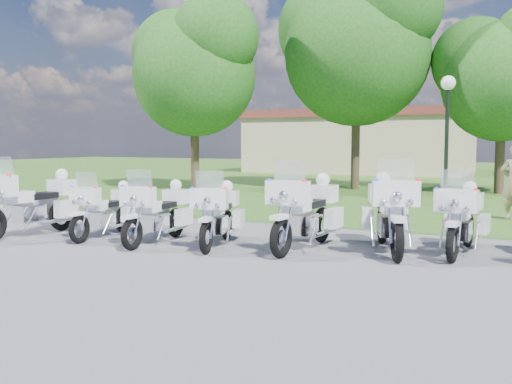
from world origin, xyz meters
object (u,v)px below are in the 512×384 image
at_px(motorcycle_1, 106,209).
at_px(motorcycle_3, 219,213).
at_px(motorcycle_0, 34,202).
at_px(motorcycle_6, 463,218).
at_px(lamp_post, 448,108).
at_px(motorcycle_4, 306,211).
at_px(motorcycle_5, 388,212).
at_px(motorcycle_2, 158,211).

height_order(motorcycle_1, motorcycle_3, motorcycle_3).
xyz_separation_m(motorcycle_0, motorcycle_6, (8.60, 1.95, -0.07)).
bearing_deg(motorcycle_3, motorcycle_0, -6.02).
bearing_deg(lamp_post, motorcycle_4, -99.58).
height_order(motorcycle_0, motorcycle_1, motorcycle_0).
bearing_deg(motorcycle_6, motorcycle_4, 19.35).
relative_size(motorcycle_5, lamp_post, 0.61).
bearing_deg(motorcycle_0, motorcycle_2, -169.34).
distance_m(motorcycle_0, motorcycle_3, 4.27).
distance_m(motorcycle_0, motorcycle_6, 8.82).
relative_size(motorcycle_0, motorcycle_6, 1.11).
distance_m(motorcycle_1, motorcycle_6, 7.20).
distance_m(motorcycle_6, lamp_post, 7.96).
height_order(motorcycle_0, motorcycle_6, motorcycle_0).
relative_size(motorcycle_0, motorcycle_4, 1.01).
height_order(motorcycle_0, motorcycle_4, motorcycle_0).
bearing_deg(motorcycle_3, motorcycle_4, 179.26).
height_order(motorcycle_2, motorcycle_5, motorcycle_5).
bearing_deg(motorcycle_0, motorcycle_1, -159.70).
bearing_deg(motorcycle_1, motorcycle_2, 172.73).
bearing_deg(motorcycle_2, motorcycle_4, -170.50).
distance_m(motorcycle_3, lamp_post, 9.55).
bearing_deg(motorcycle_6, motorcycle_1, 14.43).
bearing_deg(motorcycle_6, motorcycle_3, 18.73).
relative_size(motorcycle_1, motorcycle_4, 0.83).
xyz_separation_m(motorcycle_1, motorcycle_3, (2.66, 0.19, 0.03)).
bearing_deg(lamp_post, motorcycle_2, -115.66).
height_order(motorcycle_0, motorcycle_5, motorcycle_5).
xyz_separation_m(motorcycle_0, motorcycle_3, (4.21, 0.71, -0.10)).
xyz_separation_m(motorcycle_5, lamp_post, (-0.05, 7.82, 2.33)).
bearing_deg(lamp_post, motorcycle_5, -89.62).
bearing_deg(motorcycle_0, motorcycle_6, -165.21).
bearing_deg(motorcycle_6, motorcycle_2, 17.79).
bearing_deg(motorcycle_6, motorcycle_5, 18.09).
height_order(motorcycle_1, motorcycle_6, motorcycle_6).
distance_m(motorcycle_3, motorcycle_4, 1.72).
height_order(motorcycle_3, motorcycle_4, motorcycle_4).
xyz_separation_m(motorcycle_6, lamp_post, (-1.33, 7.47, 2.41)).
bearing_deg(motorcycle_5, motorcycle_2, -6.42).
relative_size(motorcycle_4, lamp_post, 0.63).
bearing_deg(motorcycle_3, lamp_post, -124.90).
distance_m(motorcycle_5, lamp_post, 8.16).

